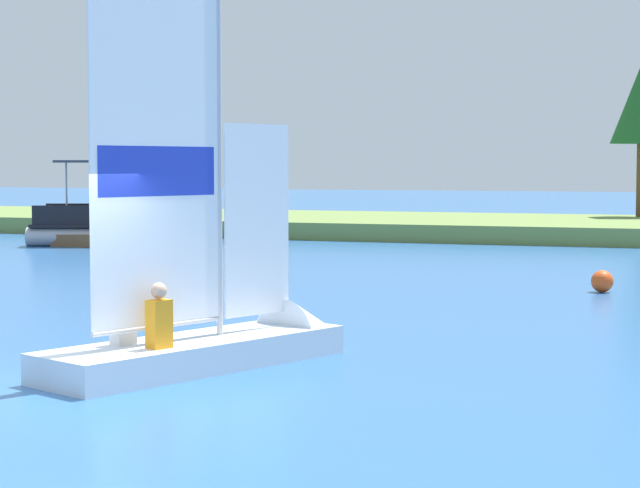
# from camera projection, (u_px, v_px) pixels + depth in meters

# --- Properties ---
(ground_plane) EXTENTS (200.00, 200.00, 0.00)m
(ground_plane) POSITION_uv_depth(u_px,v_px,m) (52.00, 394.00, 13.24)
(ground_plane) COLOR #2D609E
(shore_bank) EXTENTS (80.00, 10.09, 0.60)m
(shore_bank) POSITION_uv_depth(u_px,v_px,m) (519.00, 227.00, 42.41)
(shore_bank) COLOR olive
(shore_bank) RESTS_ON ground
(wooden_dock) EXTENTS (1.75, 5.98, 0.38)m
(wooden_dock) POSITION_uv_depth(u_px,v_px,m) (121.00, 236.00, 39.35)
(wooden_dock) COLOR brown
(wooden_dock) RESTS_ON ground
(sailboat) EXTENTS (3.00, 4.98, 6.45)m
(sailboat) POSITION_uv_depth(u_px,v_px,m) (235.00, 322.00, 15.42)
(sailboat) COLOR silver
(sailboat) RESTS_ON ground
(pontoon_boat) EXTENTS (5.94, 3.83, 2.73)m
(pontoon_boat) POSITION_uv_depth(u_px,v_px,m) (118.00, 225.00, 37.76)
(pontoon_boat) COLOR #B2B2B7
(pontoon_boat) RESTS_ON ground
(channel_buoy) EXTENTS (0.45, 0.45, 0.45)m
(channel_buoy) POSITION_uv_depth(u_px,v_px,m) (602.00, 281.00, 23.72)
(channel_buoy) COLOR #E54C19
(channel_buoy) RESTS_ON ground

